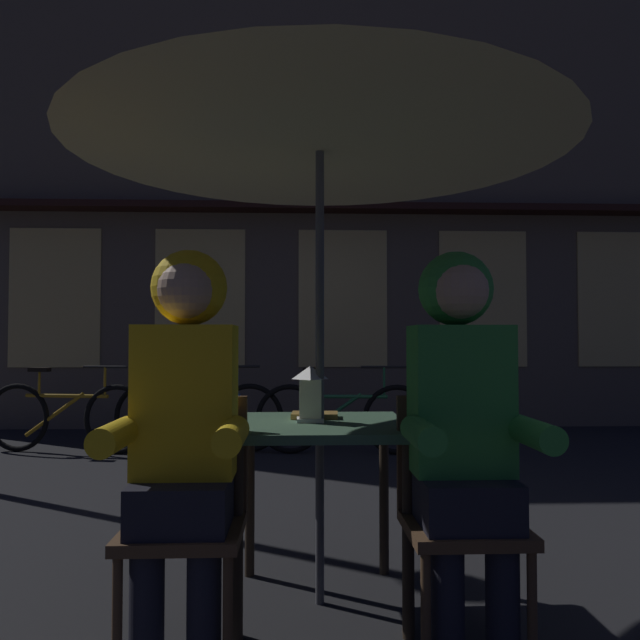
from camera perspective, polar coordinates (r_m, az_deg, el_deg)
ground_plane at (r=2.79m, az=-0.02°, el=-24.57°), size 60.00×60.00×0.00m
cafe_table at (r=2.61m, az=-0.02°, el=-11.55°), size 0.72×0.72×0.74m
patio_umbrella at (r=2.76m, az=-0.02°, el=18.96°), size 2.10×2.10×2.31m
lantern at (r=2.60m, az=-0.91°, el=-6.65°), size 0.11×0.11×0.23m
chair_left at (r=2.31m, az=-12.12°, el=-16.55°), size 0.40×0.40×0.87m
chair_right at (r=2.36m, az=12.60°, el=-16.28°), size 0.40×0.40×0.87m
person_left_hooded at (r=2.20m, az=-12.31°, el=-7.87°), size 0.45×0.56×1.40m
person_right_hooded at (r=2.24m, az=12.91°, el=-7.75°), size 0.45×0.56×1.40m
shopfront_building at (r=8.24m, az=1.94°, el=12.25°), size 10.00×0.93×6.20m
bicycle_nearest at (r=6.49m, az=-22.28°, el=-8.20°), size 1.66×0.34×0.84m
bicycle_second at (r=6.22m, az=-11.17°, el=-8.59°), size 1.67×0.25×0.84m
bicycle_third at (r=5.96m, az=2.11°, el=-8.92°), size 1.68×0.22×0.84m
book at (r=2.73m, az=-0.49°, el=-8.74°), size 0.21×0.15×0.02m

